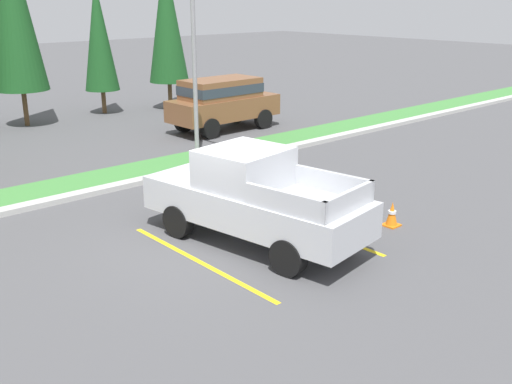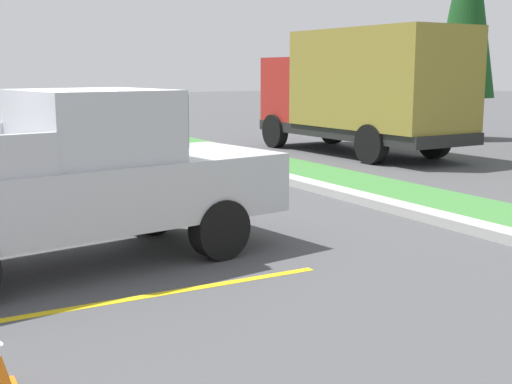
# 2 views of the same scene
# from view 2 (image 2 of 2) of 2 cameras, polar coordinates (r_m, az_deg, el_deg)

# --- Properties ---
(ground_plane) EXTENTS (120.00, 120.00, 0.00)m
(ground_plane) POSITION_cam_2_polar(r_m,az_deg,el_deg) (9.34, -12.52, -4.62)
(ground_plane) COLOR #4C4C4F
(parking_line_near) EXTENTS (0.12, 4.80, 0.01)m
(parking_line_near) POSITION_cam_2_polar(r_m,az_deg,el_deg) (10.14, -16.97, -3.64)
(parking_line_near) COLOR yellow
(parking_line_near) RESTS_ON ground
(parking_line_far) EXTENTS (0.12, 4.80, 0.01)m
(parking_line_far) POSITION_cam_2_polar(r_m,az_deg,el_deg) (7.25, -11.59, -8.86)
(parking_line_far) COLOR yellow
(parking_line_far) RESTS_ON ground
(curb_strip) EXTENTS (56.00, 0.40, 0.15)m
(curb_strip) POSITION_cam_2_polar(r_m,az_deg,el_deg) (11.72, 11.54, -1.23)
(curb_strip) COLOR #B2B2AD
(curb_strip) RESTS_ON ground
(grass_median) EXTENTS (56.00, 1.80, 0.06)m
(grass_median) POSITION_cam_2_polar(r_m,az_deg,el_deg) (12.47, 15.37, -0.93)
(grass_median) COLOR #42843D
(grass_median) RESTS_ON ground
(pickup_truck_main) EXTENTS (2.68, 5.45, 2.10)m
(pickup_truck_main) POSITION_cam_2_polar(r_m,az_deg,el_deg) (8.48, -14.74, 0.99)
(pickup_truck_main) COLOR black
(pickup_truck_main) RESTS_ON ground
(cargo_truck_distant) EXTENTS (6.89, 2.73, 3.40)m
(cargo_truck_distant) POSITION_cam_2_polar(r_m,az_deg,el_deg) (19.40, 8.86, 8.52)
(cargo_truck_distant) COLOR black
(cargo_truck_distant) RESTS_ON ground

